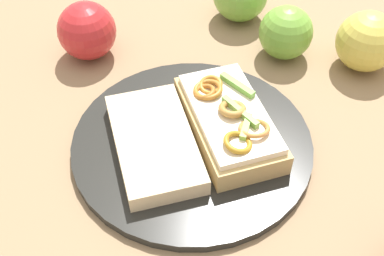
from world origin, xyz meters
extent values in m
plane|color=#8D7050|center=(0.00, 0.00, 0.00)|extent=(2.00, 2.00, 0.00)
cylinder|color=black|center=(0.00, 0.00, 0.01)|extent=(0.28, 0.28, 0.01)
cube|color=tan|center=(0.02, 0.04, 0.02)|extent=(0.18, 0.14, 0.03)
cube|color=#F2E2C5|center=(0.02, 0.04, 0.04)|extent=(0.17, 0.13, 0.01)
torus|color=#C17D3C|center=(0.06, 0.04, 0.05)|extent=(0.05, 0.05, 0.01)
torus|color=#B27229|center=(-0.02, 0.04, 0.05)|extent=(0.05, 0.05, 0.01)
torus|color=#B06B29|center=(-0.02, 0.04, 0.05)|extent=(0.04, 0.04, 0.01)
torus|color=#AC7C1F|center=(0.06, 0.01, 0.05)|extent=(0.04, 0.04, 0.02)
torus|color=#B97C2B|center=(-0.03, 0.05, 0.05)|extent=(0.04, 0.04, 0.02)
torus|color=#AE7C39|center=(0.02, 0.04, 0.05)|extent=(0.03, 0.03, 0.02)
cube|color=#7EAC3F|center=(0.05, 0.04, 0.05)|extent=(0.03, 0.03, 0.01)
cube|color=#77A944|center=(0.03, 0.05, 0.05)|extent=(0.06, 0.01, 0.01)
cube|color=#6BAD42|center=(-0.01, 0.07, 0.05)|extent=(0.05, 0.01, 0.01)
cube|color=beige|center=(-0.02, -0.04, 0.02)|extent=(0.18, 0.14, 0.02)
sphere|color=#6FAB3A|center=(-0.05, 0.21, 0.04)|extent=(0.08, 0.08, 0.07)
sphere|color=red|center=(-0.22, 0.00, 0.04)|extent=(0.10, 0.10, 0.08)
sphere|color=#D1C14D|center=(0.03, 0.27, 0.04)|extent=(0.10, 0.10, 0.08)
camera|label=1|loc=(0.29, -0.24, 0.44)|focal=46.01mm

